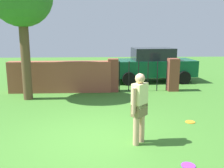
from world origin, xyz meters
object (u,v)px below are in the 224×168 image
object	(u,v)px
frisbee_orange	(190,122)
frisbee_purple	(188,166)
person	(139,106)
car	(152,65)

from	to	relation	value
frisbee_orange	frisbee_purple	world-z (taller)	same
frisbee_orange	frisbee_purple	xyz separation A→B (m)	(-0.88, -2.33, 0.00)
frisbee_purple	frisbee_orange	bearing A→B (deg)	69.23
person	frisbee_orange	xyz separation A→B (m)	(1.67, 1.27, -0.89)
car	frisbee_purple	world-z (taller)	car
frisbee_orange	frisbee_purple	distance (m)	2.49
person	frisbee_purple	size ratio (longest dim) A/B	6.00
car	person	bearing A→B (deg)	-107.51
person	frisbee_orange	size ratio (longest dim) A/B	6.00
frisbee_orange	frisbee_purple	size ratio (longest dim) A/B	1.00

